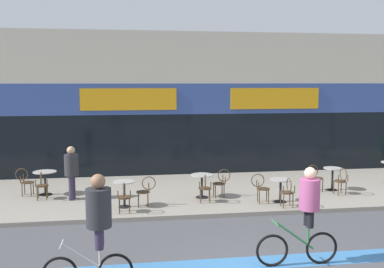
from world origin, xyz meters
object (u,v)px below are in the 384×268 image
cafe_chair_1_side (146,189)px  cafe_chair_3_near (288,190)px  bistro_table_2 (202,181)px  cafe_chair_0_near (42,184)px  cyclist_0 (96,221)px  pedestrian_far_end (71,168)px  bistro_table_4 (332,175)px  cafe_chair_3_side (261,186)px  bistro_table_3 (281,186)px  cafe_chair_4_side (315,176)px  cyclist_2 (306,210)px  cafe_chair_2_side (221,181)px  cafe_chair_2_near (205,186)px  cafe_chair_0_side (25,180)px  cafe_chair_1_near (124,195)px  cafe_chair_4_near (341,179)px  bistro_table_0 (45,178)px  bistro_table_1 (124,189)px

cafe_chair_1_side → cafe_chair_3_near: size_ratio=1.00×
bistro_table_2 → cafe_chair_0_near: 5.01m
cyclist_0 → pedestrian_far_end: cyclist_0 is taller
bistro_table_4 → cafe_chair_3_side: size_ratio=0.86×
bistro_table_2 → bistro_table_3: size_ratio=1.04×
cafe_chair_4_side → cyclist_2: (-2.66, -5.53, 0.54)m
cafe_chair_3_side → cafe_chair_2_side: bearing=146.6°
cafe_chair_1_side → cafe_chair_2_near: same height
bistro_table_4 → cafe_chair_0_side: size_ratio=0.86×
cafe_chair_1_near → pedestrian_far_end: 2.43m
bistro_table_2 → bistro_table_3: bistro_table_2 is taller
cafe_chair_1_near → cafe_chair_4_near: same height
bistro_table_3 → cafe_chair_0_side: bearing=165.9°
cafe_chair_2_side → cafe_chair_3_side: size_ratio=1.00×
cafe_chair_3_near → cafe_chair_4_side: 2.43m
cafe_chair_3_near → cafe_chair_3_side: (-0.62, 0.63, 0.00)m
cafe_chair_2_side → cafe_chair_3_near: 2.24m
cafe_chair_2_near → cyclist_2: size_ratio=0.44×
bistro_table_2 → cafe_chair_0_side: cafe_chair_0_side is taller
cafe_chair_0_near → bistro_table_0: bearing=-3.5°
bistro_table_3 → cafe_chair_2_side: 1.88m
cafe_chair_2_near → bistro_table_0: bearing=78.4°
bistro_table_0 → cafe_chair_2_side: bearing=-11.0°
bistro_table_0 → bistro_table_2: bearing=-12.4°
cafe_chair_1_side → bistro_table_0: bearing=-27.6°
bistro_table_3 → cafe_chair_2_side: (-1.67, 0.88, 0.01)m
bistro_table_4 → cafe_chair_3_near: bearing=-141.4°
cafe_chair_1_side → bistro_table_1: bearing=2.1°
cafe_chair_0_near → cafe_chair_2_near: 5.10m
cafe_chair_2_side → cafe_chair_3_side: same height
cafe_chair_1_side → cafe_chair_3_near: bearing=171.8°
cafe_chair_1_side → cyclist_0: (-1.11, -4.95, 0.65)m
cafe_chair_0_side → cafe_chair_4_near: (10.17, -1.42, 0.00)m
pedestrian_far_end → cafe_chair_3_side: bearing=0.9°
cafe_chair_0_side → cafe_chair_2_side: 6.34m
bistro_table_4 → cafe_chair_0_near: size_ratio=0.86×
bistro_table_2 → bistro_table_3: 2.45m
cafe_chair_1_side → pedestrian_far_end: (-2.24, 1.13, 0.48)m
cafe_chair_0_near → cafe_chair_4_near: same height
cafe_chair_0_side → pedestrian_far_end: size_ratio=0.54×
cyclist_0 → bistro_table_1: bearing=-95.5°
bistro_table_3 → cafe_chair_2_near: cafe_chair_2_near is taller
bistro_table_2 → cyclist_0: bearing=-117.2°
bistro_table_1 → cafe_chair_3_side: cafe_chair_3_side is taller
bistro_table_2 → cafe_chair_4_near: cafe_chair_4_near is taller
bistro_table_4 → cafe_chair_4_near: bearing=-89.4°
cafe_chair_0_near → cafe_chair_3_near: same height
bistro_table_4 → pedestrian_far_end: (-8.61, 0.09, 0.46)m
cafe_chair_2_near → cafe_chair_3_side: same height
cafe_chair_0_near → cyclist_0: 6.53m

